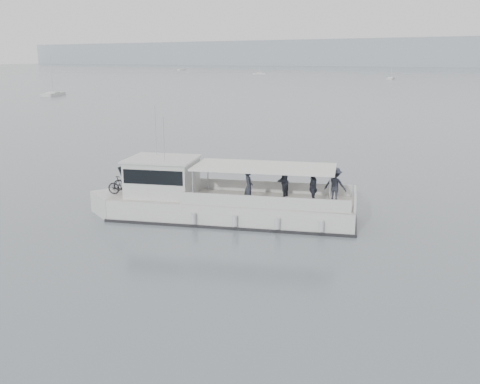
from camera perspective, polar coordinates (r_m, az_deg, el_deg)
The scene contains 3 objects.
ground at distance 28.07m, azimuth -1.05°, elevation -3.39°, with size 1400.00×1400.00×0.00m, color slate.
tour_boat at distance 28.77m, azimuth -3.35°, elevation -0.88°, with size 14.38×8.09×6.17m.
moored_fleet at distance 210.41m, azimuth 17.74°, elevation 11.24°, with size 392.30×346.50×9.15m.
Camera 1 is at (14.97, -22.20, 8.43)m, focal length 40.00 mm.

